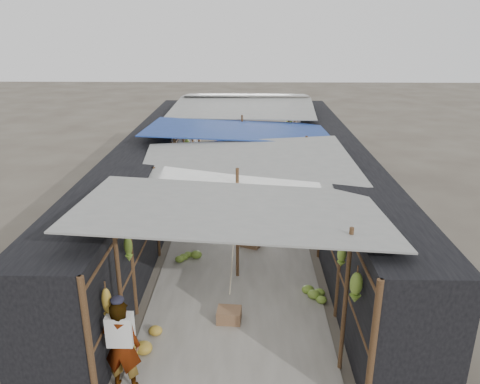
# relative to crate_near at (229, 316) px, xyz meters

# --- Properties ---
(ground) EXTENTS (80.00, 80.00, 0.00)m
(ground) POSITION_rel_crate_near_xyz_m (0.12, -1.26, -0.14)
(ground) COLOR #6B6356
(ground) RESTS_ON ground
(aisle_slab) EXTENTS (3.60, 16.00, 0.02)m
(aisle_slab) POSITION_rel_crate_near_xyz_m (0.12, 5.24, -0.13)
(aisle_slab) COLOR #9E998E
(aisle_slab) RESTS_ON ground
(stall_left) EXTENTS (1.40, 15.00, 2.30)m
(stall_left) POSITION_rel_crate_near_xyz_m (-2.58, 5.24, 1.01)
(stall_left) COLOR black
(stall_left) RESTS_ON ground
(stall_right) EXTENTS (1.40, 15.00, 2.30)m
(stall_right) POSITION_rel_crate_near_xyz_m (2.82, 5.24, 1.01)
(stall_right) COLOR black
(stall_right) RESTS_ON ground
(crate_near) EXTENTS (0.49, 0.40, 0.28)m
(crate_near) POSITION_rel_crate_near_xyz_m (0.00, 0.00, 0.00)
(crate_near) COLOR #906749
(crate_near) RESTS_ON ground
(crate_mid) EXTENTS (0.63, 0.58, 0.31)m
(crate_mid) POSITION_rel_crate_near_xyz_m (0.43, 3.29, 0.01)
(crate_mid) COLOR #906749
(crate_mid) RESTS_ON ground
(crate_back) EXTENTS (0.54, 0.46, 0.31)m
(crate_back) POSITION_rel_crate_near_xyz_m (-0.67, 8.94, 0.02)
(crate_back) COLOR #906749
(crate_back) RESTS_ON ground
(black_basin) EXTENTS (0.54, 0.54, 0.16)m
(black_basin) POSITION_rel_crate_near_xyz_m (1.45, 5.35, -0.06)
(black_basin) COLOR black
(black_basin) RESTS_ON ground
(vendor_elderly) EXTENTS (0.62, 0.43, 1.60)m
(vendor_elderly) POSITION_rel_crate_near_xyz_m (-1.58, -1.76, 0.66)
(vendor_elderly) COLOR white
(vendor_elderly) RESTS_ON ground
(shopper_blue) EXTENTS (1.01, 0.86, 1.80)m
(shopper_blue) POSITION_rel_crate_near_xyz_m (-0.89, 3.90, 0.76)
(shopper_blue) COLOR #1E5097
(shopper_blue) RESTS_ON ground
(vendor_seated) EXTENTS (0.48, 0.71, 1.01)m
(vendor_seated) POSITION_rel_crate_near_xyz_m (1.82, 4.37, 0.37)
(vendor_seated) COLOR #544D48
(vendor_seated) RESTS_ON ground
(market_canopy) EXTENTS (5.62, 15.20, 2.77)m
(market_canopy) POSITION_rel_crate_near_xyz_m (0.14, 5.58, 2.27)
(market_canopy) COLOR brown
(market_canopy) RESTS_ON ground
(hanging_bananas) EXTENTS (3.96, 14.11, 0.86)m
(hanging_bananas) POSITION_rel_crate_near_xyz_m (0.11, 5.28, 1.53)
(hanging_bananas) COLOR #B18C2D
(hanging_bananas) RESTS_ON ground
(floor_bananas) EXTENTS (3.83, 10.13, 0.35)m
(floor_bananas) POSITION_rel_crate_near_xyz_m (-0.17, 3.96, 0.02)
(floor_bananas) COLOR #B18C2D
(floor_bananas) RESTS_ON ground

